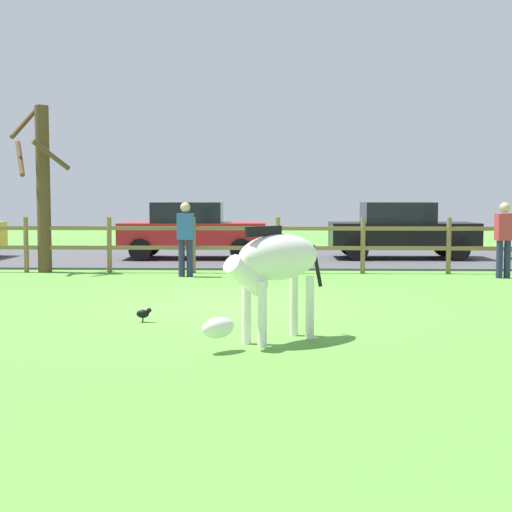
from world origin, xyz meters
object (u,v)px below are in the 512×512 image
crow_on_grass (144,313)px  parked_car_black (401,230)px  zebra (274,266)px  bare_tree (42,185)px  parked_car_red (192,230)px  visitor_right_of_tree (504,236)px  visitor_left_of_tree (185,236)px

crow_on_grass → parked_car_black: 11.62m
zebra → parked_car_black: parked_car_black is taller
bare_tree → parked_car_red: bare_tree is taller
bare_tree → parked_car_black: bare_tree is taller
parked_car_red → visitor_right_of_tree: 8.46m
zebra → visitor_right_of_tree: bearing=55.6°
parked_car_black → visitor_left_of_tree: bearing=-140.9°
bare_tree → crow_on_grass: 7.87m
visitor_right_of_tree → parked_car_red: bearing=149.6°
bare_tree → parked_car_black: (8.89, 3.60, -1.19)m
crow_on_grass → visitor_left_of_tree: (-0.17, 5.89, 0.78)m
zebra → crow_on_grass: bearing=143.7°
crow_on_grass → visitor_right_of_tree: visitor_right_of_tree is taller
parked_car_black → visitor_right_of_tree: 4.72m
parked_car_black → visitor_left_of_tree: size_ratio=2.45×
bare_tree → parked_car_red: bearing=47.9°
zebra → parked_car_red: bearing=101.7°
parked_car_red → visitor_left_of_tree: (0.37, -4.23, 0.06)m
bare_tree → crow_on_grass: size_ratio=18.46×
parked_car_red → parked_car_black: bearing=2.0°
visitor_left_of_tree → zebra: bearing=-74.5°
crow_on_grass → parked_car_black: size_ratio=0.05×
crow_on_grass → visitor_right_of_tree: (6.76, 5.84, 0.78)m
bare_tree → zebra: size_ratio=2.60×
zebra → parked_car_red: size_ratio=0.38×
zebra → parked_car_black: 12.17m
zebra → crow_on_grass: size_ratio=7.09×
crow_on_grass → visitor_right_of_tree: size_ratio=0.13×
parked_car_black → parked_car_red: same height
crow_on_grass → parked_car_black: bearing=62.9°
visitor_left_of_tree → crow_on_grass: bearing=-88.4°
visitor_left_of_tree → parked_car_red: bearing=95.0°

